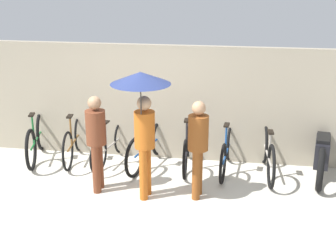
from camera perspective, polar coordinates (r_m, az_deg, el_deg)
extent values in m
plane|color=beige|center=(7.29, -5.02, -10.02)|extent=(30.00, 30.00, 0.00)
cube|color=gray|center=(8.80, -1.95, 2.92)|extent=(13.25, 0.12, 2.17)
torus|color=black|center=(9.69, -15.21, -0.59)|extent=(0.24, 0.76, 0.76)
torus|color=black|center=(8.77, -16.36, -2.81)|extent=(0.24, 0.76, 0.76)
cylinder|color=#19662D|center=(9.23, -15.76, -1.64)|extent=(0.27, 0.99, 0.04)
cylinder|color=#19662D|center=(8.98, -16.12, -0.41)|extent=(0.04, 0.04, 0.55)
cube|color=black|center=(8.89, -16.29, 1.34)|extent=(0.13, 0.22, 0.03)
cylinder|color=#19662D|center=(9.60, -15.37, 1.07)|extent=(0.04, 0.04, 0.59)
cylinder|color=#19662D|center=(9.52, -15.52, 2.76)|extent=(0.43, 0.13, 0.03)
torus|color=black|center=(9.47, -10.76, -0.85)|extent=(0.13, 0.72, 0.72)
torus|color=black|center=(8.60, -12.12, -3.03)|extent=(0.13, 0.72, 0.72)
cylinder|color=brown|center=(9.03, -11.41, -1.89)|extent=(0.15, 0.96, 0.04)
cylinder|color=brown|center=(8.78, -11.76, -0.62)|extent=(0.04, 0.04, 0.55)
cube|color=black|center=(8.69, -11.89, 1.17)|extent=(0.11, 0.21, 0.03)
cylinder|color=brown|center=(9.36, -10.89, 1.13)|extent=(0.04, 0.04, 0.69)
cylinder|color=brown|center=(9.26, -11.02, 3.16)|extent=(0.44, 0.08, 0.03)
torus|color=black|center=(9.25, -5.69, -1.28)|extent=(0.14, 0.66, 0.66)
torus|color=black|center=(8.38, -8.48, -3.63)|extent=(0.14, 0.66, 0.66)
cylinder|color=#A59E93|center=(8.81, -7.02, -2.40)|extent=(0.19, 1.03, 0.04)
cylinder|color=#A59E93|center=(8.57, -7.58, -1.26)|extent=(0.04, 0.04, 0.50)
cube|color=black|center=(8.48, -7.66, 0.43)|extent=(0.12, 0.21, 0.03)
cylinder|color=#A59E93|center=(9.13, -5.77, 0.90)|extent=(0.04, 0.04, 0.74)
cylinder|color=#A59E93|center=(9.02, -5.85, 3.14)|extent=(0.44, 0.10, 0.03)
torus|color=black|center=(9.09, -0.99, -1.32)|extent=(0.23, 0.72, 0.73)
torus|color=black|center=(8.17, -4.06, -3.81)|extent=(0.23, 0.72, 0.73)
cylinder|color=#19478C|center=(8.62, -2.44, -2.50)|extent=(0.29, 1.08, 0.04)
cylinder|color=#19478C|center=(8.37, -3.02, -1.29)|extent=(0.04, 0.04, 0.52)
cube|color=black|center=(8.28, -3.05, 0.51)|extent=(0.13, 0.22, 0.03)
cylinder|color=#19478C|center=(8.98, -1.01, 0.76)|extent=(0.04, 0.04, 0.70)
cylinder|color=#19478C|center=(8.87, -1.02, 2.89)|extent=(0.43, 0.13, 0.03)
torus|color=black|center=(9.03, 2.57, -1.56)|extent=(0.08, 0.71, 0.71)
torus|color=black|center=(8.09, 2.09, -4.09)|extent=(0.08, 0.71, 0.71)
cylinder|color=black|center=(8.56, 2.34, -2.76)|extent=(0.08, 1.02, 0.04)
cylinder|color=black|center=(8.29, 2.28, -1.33)|extent=(0.04, 0.04, 0.59)
cube|color=black|center=(8.19, 2.31, 0.69)|extent=(0.10, 0.20, 0.03)
cylinder|color=black|center=(8.92, 2.61, 0.54)|extent=(0.04, 0.04, 0.70)
cylinder|color=black|center=(8.81, 2.64, 2.69)|extent=(0.44, 0.05, 0.03)
torus|color=black|center=(8.94, 7.53, -1.96)|extent=(0.11, 0.71, 0.70)
torus|color=black|center=(7.97, 6.71, -4.60)|extent=(0.11, 0.71, 0.70)
cylinder|color=#19478C|center=(8.45, 7.14, -3.20)|extent=(0.12, 1.05, 0.04)
cylinder|color=#19478C|center=(8.18, 7.08, -1.84)|extent=(0.04, 0.04, 0.57)
cube|color=black|center=(8.08, 7.16, 0.13)|extent=(0.11, 0.21, 0.03)
cylinder|color=#19478C|center=(8.81, 7.63, 0.26)|extent=(0.04, 0.04, 0.73)
cylinder|color=#19478C|center=(8.70, 7.74, 2.53)|extent=(0.44, 0.06, 0.03)
torus|color=black|center=(8.92, 11.66, -2.06)|extent=(0.10, 0.76, 0.75)
torus|color=black|center=(7.93, 12.47, -4.87)|extent=(0.10, 0.76, 0.75)
cylinder|color=#A59E93|center=(8.43, 12.04, -3.38)|extent=(0.11, 1.08, 0.04)
cylinder|color=#A59E93|center=(8.17, 12.30, -2.37)|extent=(0.04, 0.04, 0.47)
cube|color=black|center=(8.08, 12.42, -0.72)|extent=(0.10, 0.21, 0.03)
cylinder|color=#A59E93|center=(8.80, 11.81, 0.05)|extent=(0.04, 0.04, 0.70)
cylinder|color=#A59E93|center=(8.70, 11.97, 2.22)|extent=(0.44, 0.06, 0.03)
cylinder|color=brown|center=(7.82, -8.37, -4.71)|extent=(0.13, 0.13, 0.82)
cylinder|color=brown|center=(7.66, -8.74, -5.25)|extent=(0.13, 0.13, 0.82)
cylinder|color=brown|center=(7.49, -8.81, -0.17)|extent=(0.32, 0.32, 0.56)
sphere|color=#997051|center=(7.37, -8.97, 2.80)|extent=(0.21, 0.21, 0.21)
cylinder|color=#B25619|center=(7.52, -2.56, -5.38)|extent=(0.13, 0.13, 0.85)
cylinder|color=#B25619|center=(7.36, -3.01, -5.94)|extent=(0.13, 0.13, 0.85)
cylinder|color=#B25619|center=(7.17, -2.88, -0.44)|extent=(0.32, 0.32, 0.58)
sphere|color=tan|center=(7.04, -2.93, 2.79)|extent=(0.22, 0.22, 0.22)
cylinder|color=#332D28|center=(6.92, -3.30, 2.24)|extent=(0.02, 0.02, 0.72)
cone|color=#19234C|center=(6.80, -3.38, 5.87)|extent=(0.89, 0.89, 0.18)
cylinder|color=brown|center=(7.54, 3.74, -5.50)|extent=(0.13, 0.13, 0.81)
cylinder|color=brown|center=(7.38, 3.45, -6.06)|extent=(0.13, 0.13, 0.81)
cylinder|color=brown|center=(7.20, 3.71, -0.84)|extent=(0.32, 0.32, 0.55)
sphere|color=tan|center=(7.07, 3.78, 2.21)|extent=(0.21, 0.21, 0.21)
torus|color=black|center=(9.23, 18.33, -1.98)|extent=(0.23, 0.75, 0.74)
torus|color=black|center=(8.05, 18.09, -5.10)|extent=(0.23, 0.75, 0.74)
cube|color=black|center=(8.61, 18.27, -2.94)|extent=(0.36, 0.73, 0.44)
cube|color=black|center=(8.52, 18.44, -1.38)|extent=(0.30, 0.52, 0.06)
cylinder|color=#B2B2B7|center=(9.06, 18.69, 1.27)|extent=(0.58, 0.13, 0.03)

